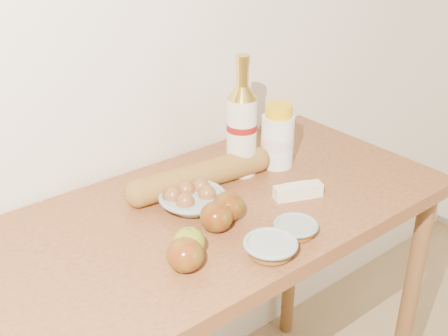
{
  "coord_description": "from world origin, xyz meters",
  "views": [
    {
      "loc": [
        -0.73,
        0.25,
        1.61
      ],
      "look_at": [
        0.0,
        1.15,
        1.02
      ],
      "focal_mm": 45.0,
      "sensor_mm": 36.0,
      "label": 1
    }
  ],
  "objects_px": {
    "table": "(217,248)",
    "bourbon_bottle": "(242,128)",
    "baguette": "(201,176)",
    "egg_bowl": "(192,199)",
    "cream_bottle": "(278,138)"
  },
  "relations": [
    {
      "from": "egg_bowl",
      "to": "bourbon_bottle",
      "type": "bearing_deg",
      "value": 16.93
    },
    {
      "from": "baguette",
      "to": "bourbon_bottle",
      "type": "bearing_deg",
      "value": 6.5
    },
    {
      "from": "table",
      "to": "baguette",
      "type": "bearing_deg",
      "value": 73.48
    },
    {
      "from": "egg_bowl",
      "to": "cream_bottle",
      "type": "bearing_deg",
      "value": 6.87
    },
    {
      "from": "bourbon_bottle",
      "to": "baguette",
      "type": "bearing_deg",
      "value": -176.01
    },
    {
      "from": "bourbon_bottle",
      "to": "cream_bottle",
      "type": "height_order",
      "value": "bourbon_bottle"
    },
    {
      "from": "bourbon_bottle",
      "to": "baguette",
      "type": "relative_size",
      "value": 0.77
    },
    {
      "from": "egg_bowl",
      "to": "baguette",
      "type": "height_order",
      "value": "baguette"
    },
    {
      "from": "bourbon_bottle",
      "to": "egg_bowl",
      "type": "distance_m",
      "value": 0.25
    },
    {
      "from": "table",
      "to": "bourbon_bottle",
      "type": "bearing_deg",
      "value": 31.33
    },
    {
      "from": "baguette",
      "to": "egg_bowl",
      "type": "bearing_deg",
      "value": -132.43
    },
    {
      "from": "baguette",
      "to": "table",
      "type": "bearing_deg",
      "value": -99.6
    },
    {
      "from": "table",
      "to": "baguette",
      "type": "xyz_separation_m",
      "value": [
        0.03,
        0.1,
        0.16
      ]
    },
    {
      "from": "cream_bottle",
      "to": "egg_bowl",
      "type": "height_order",
      "value": "cream_bottle"
    },
    {
      "from": "egg_bowl",
      "to": "table",
      "type": "bearing_deg",
      "value": -38.37
    }
  ]
}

